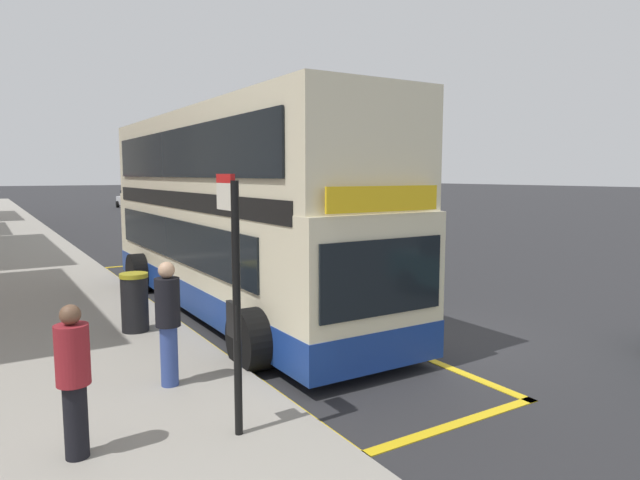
{
  "coord_description": "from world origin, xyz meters",
  "views": [
    {
      "loc": [
        -7.31,
        -7.43,
        3.06
      ],
      "look_at": [
        -0.51,
        3.54,
        1.53
      ],
      "focal_mm": 31.1,
      "sensor_mm": 36.0,
      "label": 1
    }
  ],
  "objects": [
    {
      "name": "parked_car_white_kerbside",
      "position": [
        4.77,
        44.92,
        0.8
      ],
      "size": [
        2.09,
        4.2,
        1.62
      ],
      "rotation": [
        0.0,
        0.0,
        3.17
      ],
      "color": "silver",
      "rests_on": "ground"
    },
    {
      "name": "pedestrian_waiting_near_sign",
      "position": [
        -5.17,
        -0.02,
        1.09
      ],
      "size": [
        0.34,
        0.34,
        1.74
      ],
      "color": "#33478C",
      "rests_on": "pavement_near"
    },
    {
      "name": "litter_bin",
      "position": [
        -4.92,
        2.98,
        0.69
      ],
      "size": [
        0.52,
        0.52,
        1.1
      ],
      "color": "black",
      "rests_on": "pavement_near"
    },
    {
      "name": "pedestrian_further_back",
      "position": [
        -6.58,
        -1.48,
        1.02
      ],
      "size": [
        0.34,
        0.34,
        1.62
      ],
      "color": "black",
      "rests_on": "pavement_near"
    },
    {
      "name": "double_decker_bus",
      "position": [
        -2.46,
        4.2,
        2.06
      ],
      "size": [
        3.18,
        11.05,
        4.4
      ],
      "color": "beige",
      "rests_on": "ground"
    },
    {
      "name": "ground_plane",
      "position": [
        0.0,
        32.0,
        0.0
      ],
      "size": [
        260.0,
        260.0,
        0.0
      ],
      "primitive_type": "plane",
      "color": "#28282B"
    },
    {
      "name": "bus_bay_markings",
      "position": [
        -2.5,
        4.38,
        0.01
      ],
      "size": [
        2.99,
        14.53,
        0.01
      ],
      "color": "gold",
      "rests_on": "ground"
    },
    {
      "name": "bus_stop_sign",
      "position": [
        -4.95,
        -1.81,
        1.83
      ],
      "size": [
        0.09,
        0.51,
        2.92
      ],
      "color": "black",
      "rests_on": "pavement_near"
    }
  ]
}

